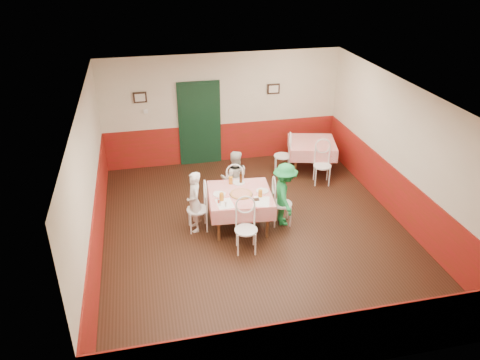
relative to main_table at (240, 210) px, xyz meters
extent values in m
plane|color=black|center=(0.26, -0.27, -0.38)|extent=(7.00, 7.00, 0.00)
plane|color=white|center=(0.26, -0.27, 2.42)|extent=(7.00, 7.00, 0.00)
cube|color=beige|center=(0.26, 3.23, 1.02)|extent=(6.00, 0.10, 2.80)
cube|color=beige|center=(0.26, -3.77, 1.02)|extent=(6.00, 0.10, 2.80)
cube|color=beige|center=(-2.74, -0.27, 1.02)|extent=(0.10, 7.00, 2.80)
cube|color=beige|center=(3.26, -0.27, 1.02)|extent=(0.10, 7.00, 2.80)
cube|color=maroon|center=(0.26, 3.21, 0.12)|extent=(6.00, 0.03, 1.00)
cube|color=maroon|center=(0.26, -3.76, 0.12)|extent=(6.00, 0.03, 1.00)
cube|color=maroon|center=(-2.72, -0.27, 0.12)|extent=(0.03, 7.00, 1.00)
cube|color=maroon|center=(3.25, -0.27, 0.12)|extent=(0.03, 7.00, 1.00)
cube|color=black|center=(-0.34, 3.18, 0.68)|extent=(0.96, 0.06, 2.10)
cube|color=black|center=(-1.74, 3.18, 1.48)|extent=(0.32, 0.03, 0.26)
cube|color=black|center=(1.56, 3.18, 1.48)|extent=(0.32, 0.03, 0.26)
cube|color=white|center=(-1.64, 3.18, 1.12)|extent=(0.10, 0.03, 0.10)
cube|color=red|center=(0.00, 0.00, 0.00)|extent=(1.32, 1.32, 0.77)
cube|color=red|center=(2.30, 2.17, 0.00)|extent=(1.36, 1.36, 0.77)
cylinder|color=#B74723|center=(0.01, -0.06, 0.40)|extent=(0.46, 0.46, 0.03)
cylinder|color=white|center=(-0.41, 0.03, 0.39)|extent=(0.27, 0.27, 0.01)
cylinder|color=white|center=(0.45, -0.02, 0.39)|extent=(0.27, 0.27, 0.01)
cylinder|color=white|center=(0.07, 0.43, 0.39)|extent=(0.27, 0.27, 0.01)
cylinder|color=#BF7219|center=(-0.41, -0.21, 0.46)|extent=(0.09, 0.09, 0.16)
cylinder|color=#BF7219|center=(0.35, -0.23, 0.46)|extent=(0.08, 0.08, 0.14)
cylinder|color=#BF7219|center=(-0.10, 0.43, 0.46)|extent=(0.09, 0.09, 0.15)
cylinder|color=#381C0A|center=(0.11, 0.41, 0.50)|extent=(0.07, 0.07, 0.23)
cylinder|color=silver|center=(-0.47, -0.40, 0.43)|extent=(0.04, 0.04, 0.09)
cylinder|color=silver|center=(-0.37, -0.45, 0.43)|extent=(0.04, 0.04, 0.09)
cylinder|color=#B23319|center=(-0.48, -0.29, 0.43)|extent=(0.04, 0.04, 0.09)
cube|color=white|center=(-0.37, -0.34, 0.39)|extent=(0.32, 0.42, 0.00)
cube|color=white|center=(0.33, -0.41, 0.39)|extent=(0.40, 0.47, 0.00)
cube|color=black|center=(0.24, -0.33, 0.40)|extent=(0.12, 0.10, 0.02)
imported|color=gray|center=(-0.90, 0.08, 0.25)|extent=(0.33, 0.48, 1.26)
imported|color=gray|center=(0.08, 0.90, 0.25)|extent=(0.67, 0.55, 1.26)
imported|color=gray|center=(0.90, -0.08, 0.29)|extent=(0.58, 0.90, 1.33)
camera|label=1|loc=(-1.73, -7.85, 4.84)|focal=35.00mm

